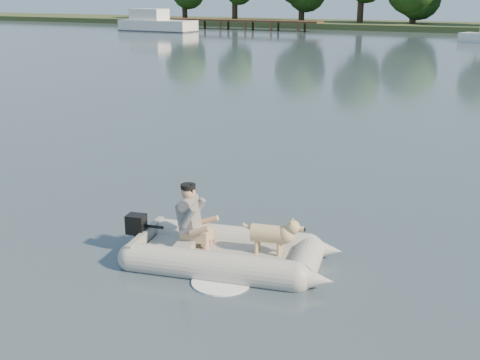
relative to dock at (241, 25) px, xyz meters
The scene contains 7 objects.
water 58.14m from the dock, 63.43° to the right, with size 160.00×160.00×0.00m, color #4E5E6A.
dock is the anchor object (origin of this frame).
dinghy 58.25m from the dock, 62.68° to the right, with size 4.24×3.07×1.23m, color #A9A9A4, non-canonical shape.
man 58.04m from the dock, 63.26° to the right, with size 0.64×0.55×0.95m, color slate, non-canonical shape.
dog 58.35m from the dock, 62.13° to the right, with size 0.82×0.29×0.55m, color tan, non-canonical shape.
outboard_motor 57.88m from the dock, 64.08° to the right, with size 0.37×0.26×0.69m, color black, non-canonical shape.
cabin_cruiser 9.03m from the dock, 133.27° to the right, with size 8.48×3.03×2.62m, color white, non-canonical shape.
Camera 1 is at (4.59, -6.82, 3.79)m, focal length 45.00 mm.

